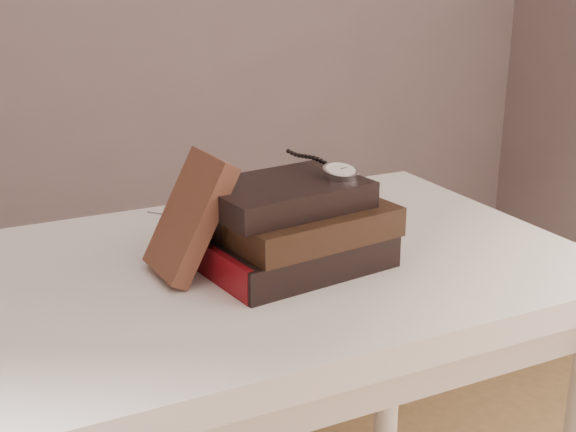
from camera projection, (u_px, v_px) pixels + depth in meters
name	position (u px, v px, depth m)	size (l,w,h in m)	color
table	(231.00, 325.00, 1.10)	(1.00, 0.60, 0.75)	white
book_stack	(295.00, 227.00, 1.05)	(0.27, 0.20, 0.12)	black
journal	(190.00, 216.00, 1.02)	(0.03, 0.11, 0.17)	#48261B
pocket_watch	(337.00, 170.00, 1.06)	(0.06, 0.15, 0.02)	silver
eyeglasses	(210.00, 214.00, 1.07)	(0.12, 0.13, 0.05)	silver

